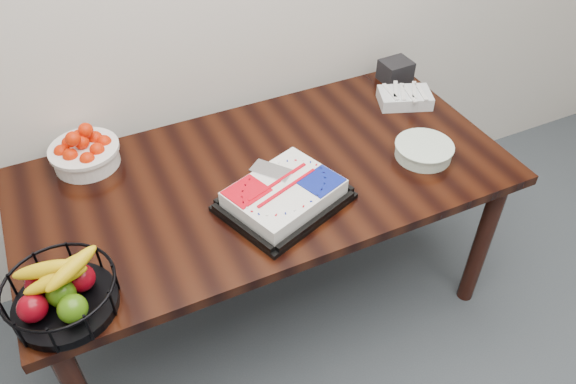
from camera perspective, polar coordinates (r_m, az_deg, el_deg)
name	(u,v)px	position (r m, az deg, el deg)	size (l,w,h in m)	color
table	(265,190)	(2.13, -2.32, 0.16)	(1.80, 0.90, 0.75)	black
cake_tray	(284,196)	(1.92, -0.39, -0.37)	(0.49, 0.44, 0.09)	black
tangerine_bowl	(84,149)	(2.20, -20.03, 4.12)	(0.26, 0.26, 0.16)	white
fruit_basket	(61,293)	(1.72, -22.05, -9.45)	(0.32, 0.32, 0.17)	black
plate_stack	(424,151)	(2.19, 13.62, 4.12)	(0.22, 0.22, 0.05)	white
fork_bag	(405,97)	(2.48, 11.78, 9.40)	(0.25, 0.21, 0.06)	silver
napkin_box	(395,71)	(2.63, 10.86, 12.00)	(0.13, 0.11, 0.09)	black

